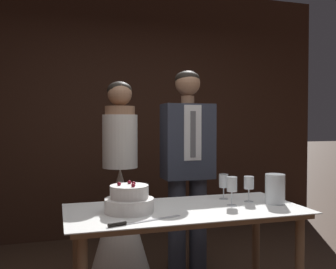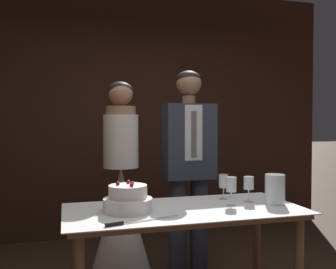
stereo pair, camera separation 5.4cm
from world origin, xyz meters
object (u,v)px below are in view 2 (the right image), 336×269
hurricane_candle (275,190)px  wine_glass_near (224,182)px  cake_knife (129,222)px  wine_glass_far (231,185)px  cake_table (184,223)px  bride (121,211)px  groom (189,161)px  tiered_cake (128,200)px  wine_glass_middle (249,184)px

hurricane_candle → wine_glass_near: bearing=138.7°
cake_knife → wine_glass_far: wine_glass_far is taller
cake_table → cake_knife: (-0.39, -0.26, 0.10)m
bride → groom: size_ratio=0.94×
bride → groom: bearing=-0.0°
cake_knife → groom: size_ratio=0.25×
cake_table → tiered_cake: (-0.36, 0.00, 0.17)m
tiered_cake → wine_glass_near: (0.71, 0.18, 0.05)m
cake_table → wine_glass_far: size_ratio=7.91×
cake_knife → wine_glass_far: 0.76m
wine_glass_far → groom: groom is taller
tiered_cake → hurricane_candle: 0.97m
wine_glass_near → wine_glass_far: 0.21m
wine_glass_near → tiered_cake: bearing=-165.6°
wine_glass_middle → hurricane_candle: 0.17m
tiered_cake → wine_glass_middle: size_ratio=1.70×
cake_knife → wine_glass_near: (0.74, 0.44, 0.11)m
cake_table → cake_knife: size_ratio=3.44×
cake_table → hurricane_candle: (0.61, -0.05, 0.19)m
wine_glass_near → hurricane_candle: (0.26, -0.23, -0.03)m
tiered_cake → hurricane_candle: bearing=-3.0°
cake_knife → wine_glass_middle: bearing=3.2°
groom → hurricane_candle: bearing=-68.1°
wine_glass_near → hurricane_candle: bearing=-41.3°
bride → hurricane_candle: bearing=-42.0°
tiered_cake → groom: groom is taller
cake_table → hurricane_candle: bearing=-4.5°
wine_glass_middle → groom: 0.74m
tiered_cake → wine_glass_near: size_ratio=1.67×
hurricane_candle → wine_glass_far: bearing=174.8°
cake_table → bride: bearing=110.6°
bride → cake_table: bearing=-69.4°
wine_glass_near → hurricane_candle: hurricane_candle is taller
wine_glass_middle → tiered_cake: bearing=-176.9°
cake_table → wine_glass_near: size_ratio=8.37×
cake_knife → wine_glass_near: 0.87m
cake_table → wine_glass_near: bearing=27.8°
tiered_cake → cake_knife: tiered_cake is taller
wine_glass_middle → groom: (-0.19, 0.71, 0.09)m
wine_glass_middle → cake_table: bearing=-174.1°
cake_table → groom: (0.29, 0.76, 0.31)m
wine_glass_far → bride: bride is taller
tiered_cake → wine_glass_middle: tiered_cake is taller
tiered_cake → groom: 1.01m
cake_knife → bride: bearing=67.6°
bride → wine_glass_far: bearing=-52.6°
cake_table → wine_glass_middle: (0.47, 0.05, 0.22)m
cake_table → groom: 0.87m
wine_glass_near → wine_glass_middle: (0.12, -0.14, 0.01)m
tiered_cake → wine_glass_middle: bearing=3.1°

